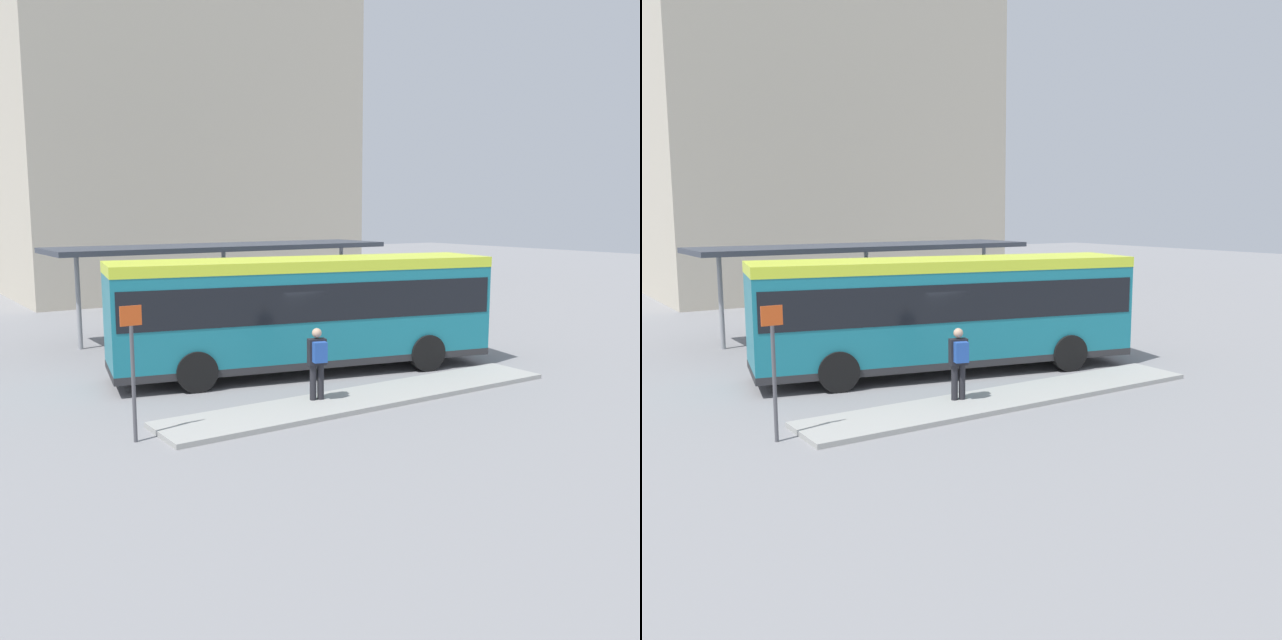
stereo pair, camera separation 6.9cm
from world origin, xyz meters
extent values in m
plane|color=gray|center=(0.00, 0.00, 0.00)|extent=(120.00, 120.00, 0.00)
cube|color=#9E9E99|center=(-0.35, -3.49, 0.06)|extent=(10.86, 1.80, 0.12)
cube|color=#197284|center=(0.00, 0.00, 1.83)|extent=(11.22, 4.74, 2.95)
cube|color=#C6DB33|center=(0.00, 0.00, 3.15)|extent=(11.24, 4.77, 0.30)
cube|color=black|center=(0.00, 0.00, 2.18)|extent=(11.01, 4.73, 1.03)
cube|color=black|center=(5.33, -1.17, 2.18)|extent=(0.56, 2.23, 1.14)
cube|color=#28282B|center=(0.00, 0.00, 0.45)|extent=(11.23, 4.76, 0.20)
cylinder|color=black|center=(3.57, 0.43, 0.54)|extent=(1.12, 0.50, 1.08)
cylinder|color=black|center=(3.06, -1.88, 0.54)|extent=(1.12, 0.50, 1.08)
cylinder|color=black|center=(-3.06, 1.88, 0.54)|extent=(1.12, 0.50, 1.08)
cylinder|color=black|center=(-3.57, -0.43, 0.54)|extent=(1.12, 0.50, 1.08)
cylinder|color=#232328|center=(-1.72, -3.10, 0.55)|extent=(0.16, 0.16, 0.86)
cylinder|color=#232328|center=(-1.54, -3.14, 0.55)|extent=(0.16, 0.16, 0.86)
cube|color=black|center=(-1.63, -3.12, 1.30)|extent=(0.47, 0.33, 0.64)
cube|color=#234CA3|center=(-1.68, -3.33, 1.33)|extent=(0.36, 0.28, 0.49)
sphere|color=tan|center=(-1.63, -3.12, 1.76)|extent=(0.23, 0.23, 0.23)
torus|color=black|center=(8.24, 4.49, 0.33)|extent=(0.07, 0.67, 0.67)
torus|color=black|center=(8.27, 5.40, 0.33)|extent=(0.07, 0.67, 0.67)
cylinder|color=orange|center=(8.25, 4.95, 0.55)|extent=(0.06, 0.71, 0.04)
cylinder|color=orange|center=(8.26, 5.11, 0.49)|extent=(0.04, 0.04, 0.33)
cube|color=black|center=(8.26, 5.11, 0.66)|extent=(0.08, 0.18, 0.04)
cylinder|color=orange|center=(8.24, 4.59, 0.63)|extent=(0.48, 0.05, 0.03)
torus|color=black|center=(8.49, 5.22, 0.37)|extent=(0.09, 0.75, 0.75)
torus|color=black|center=(8.43, 6.23, 0.37)|extent=(0.09, 0.75, 0.75)
cylinder|color=red|center=(8.46, 5.72, 0.61)|extent=(0.08, 0.79, 0.04)
cylinder|color=red|center=(8.45, 5.90, 0.55)|extent=(0.04, 0.04, 0.37)
cube|color=black|center=(8.45, 5.90, 0.73)|extent=(0.08, 0.18, 0.04)
cylinder|color=red|center=(8.49, 5.32, 0.70)|extent=(0.48, 0.06, 0.03)
torus|color=black|center=(8.39, 7.00, 0.36)|extent=(0.12, 0.74, 0.74)
torus|color=black|center=(8.29, 6.00, 0.36)|extent=(0.12, 0.74, 0.74)
cylinder|color=gold|center=(8.34, 6.50, 0.61)|extent=(0.11, 0.78, 0.04)
cylinder|color=gold|center=(8.32, 6.32, 0.55)|extent=(0.04, 0.04, 0.36)
cube|color=black|center=(8.32, 6.32, 0.73)|extent=(0.09, 0.19, 0.04)
cylinder|color=gold|center=(8.38, 6.90, 0.69)|extent=(0.48, 0.08, 0.03)
cube|color=#383D47|center=(0.95, 7.12, 3.30)|extent=(12.74, 3.26, 0.18)
cylinder|color=gray|center=(-4.47, 7.12, 1.61)|extent=(0.16, 0.16, 3.21)
cylinder|color=gray|center=(6.36, 7.12, 1.61)|extent=(0.16, 0.16, 3.21)
cylinder|color=gray|center=(0.95, 7.12, 1.61)|extent=(0.16, 0.16, 3.21)
cylinder|color=slate|center=(0.71, 4.36, 0.29)|extent=(0.70, 0.70, 0.58)
sphere|color=#235B28|center=(0.71, 4.36, 0.88)|extent=(0.80, 0.80, 0.80)
cylinder|color=slate|center=(-1.35, 4.19, 0.28)|extent=(0.70, 0.70, 0.57)
sphere|color=#337F38|center=(-1.35, 4.19, 0.87)|extent=(0.81, 0.81, 0.81)
cylinder|color=#4C4C51|center=(-6.27, -3.44, 1.20)|extent=(0.08, 0.08, 2.40)
cube|color=#D84C19|center=(-6.27, -3.44, 2.60)|extent=(0.44, 0.03, 0.40)
cube|color=#BCB29E|center=(5.59, 23.60, 9.69)|extent=(18.69, 13.10, 19.38)
camera|label=1|loc=(-10.89, -17.13, 4.68)|focal=40.00mm
camera|label=2|loc=(-10.83, -17.17, 4.68)|focal=40.00mm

